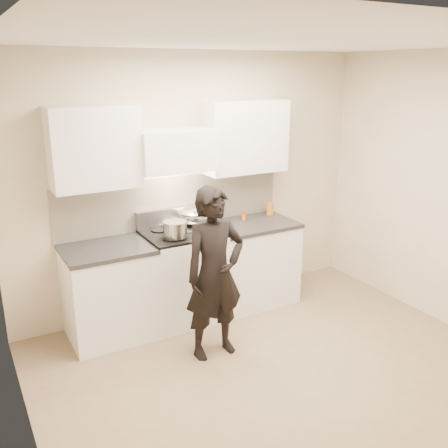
% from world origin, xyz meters
% --- Properties ---
extents(ground_plane, '(4.00, 4.00, 0.00)m').
position_xyz_m(ground_plane, '(0.00, 0.00, 0.00)').
color(ground_plane, '#846E53').
extents(room_shell, '(4.04, 3.54, 2.70)m').
position_xyz_m(room_shell, '(-0.06, 0.37, 1.60)').
color(room_shell, beige).
rests_on(room_shell, ground).
extents(stove, '(0.76, 0.65, 0.96)m').
position_xyz_m(stove, '(-0.30, 1.42, 0.47)').
color(stove, white).
rests_on(stove, ground).
extents(counter_right, '(0.92, 0.67, 0.92)m').
position_xyz_m(counter_right, '(0.53, 1.43, 0.46)').
color(counter_right, white).
rests_on(counter_right, ground).
extents(counter_left, '(0.82, 0.67, 0.92)m').
position_xyz_m(counter_left, '(-1.08, 1.43, 0.46)').
color(counter_left, white).
rests_on(counter_left, ground).
extents(wok, '(0.37, 0.46, 0.30)m').
position_xyz_m(wok, '(-0.10, 1.55, 1.06)').
color(wok, '#B8B8B8').
rests_on(wok, stove).
extents(stock_pot, '(0.33, 0.26, 0.16)m').
position_xyz_m(stock_pot, '(-0.44, 1.28, 1.04)').
color(stock_pot, '#B8B8B8').
rests_on(stock_pot, stove).
extents(utensil_crock, '(0.14, 0.14, 0.37)m').
position_xyz_m(utensil_crock, '(0.15, 1.67, 1.03)').
color(utensil_crock, '#ACAAB4').
rests_on(utensil_crock, counter_right).
extents(spice_jar, '(0.04, 0.04, 0.09)m').
position_xyz_m(spice_jar, '(0.50, 1.55, 0.97)').
color(spice_jar, '#EF5D08').
rests_on(spice_jar, counter_right).
extents(oil_glass, '(0.08, 0.08, 0.15)m').
position_xyz_m(oil_glass, '(0.88, 1.59, 0.99)').
color(oil_glass, '#A46B1F').
rests_on(oil_glass, counter_right).
extents(person, '(0.58, 0.39, 1.57)m').
position_xyz_m(person, '(-0.34, 0.65, 0.78)').
color(person, black).
rests_on(person, ground).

